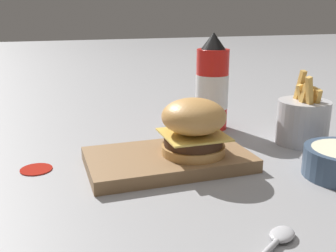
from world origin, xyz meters
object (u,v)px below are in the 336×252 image
ketchup_bottle (212,87)px  fries_basket (303,121)px  spoon (271,245)px  serving_board (168,159)px  burger (194,126)px

ketchup_bottle → fries_basket: (0.13, -0.16, -0.05)m
fries_basket → spoon: 0.41m
ketchup_bottle → spoon: ketchup_bottle is taller
serving_board → ketchup_bottle: bearing=48.3°
serving_board → fries_basket: 0.30m
burger → spoon: bearing=-91.7°
ketchup_bottle → fries_basket: size_ratio=1.45×
fries_basket → spoon: (-0.26, -0.31, -0.04)m
burger → ketchup_bottle: ketchup_bottle is taller
fries_basket → serving_board: bearing=-174.2°
serving_board → fries_basket: size_ratio=1.89×
burger → spoon: 0.27m
serving_board → burger: (0.04, -0.01, 0.06)m
serving_board → fries_basket: bearing=5.8°
burger → ketchup_bottle: (0.12, 0.20, 0.02)m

